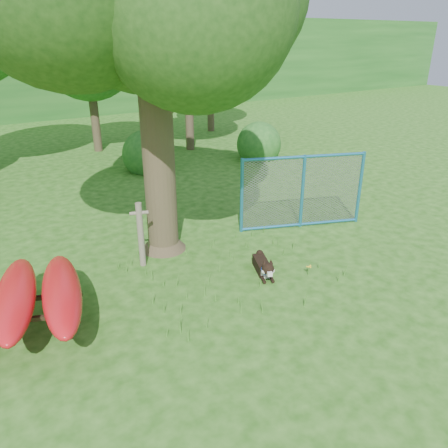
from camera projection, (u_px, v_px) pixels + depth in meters
ground at (250, 293)px, 8.53m from camera, size 80.00×80.00×0.00m
wooden_post at (141, 233)px, 9.29m from camera, size 0.39×0.20×1.45m
husky_dog at (264, 267)px, 9.15m from camera, size 0.62×1.02×0.49m
fence_section at (302, 192)px, 11.17m from camera, size 3.09×1.31×3.21m
wildflower_clump at (309, 267)px, 9.11m from camera, size 0.11×0.11×0.23m
bg_tree_c at (87, 51)px, 17.58m from camera, size 4.00×4.00×6.12m
bg_tree_d at (187, 24)px, 17.47m from camera, size 4.80×4.80×7.50m
bg_tree_e at (210, 23)px, 21.24m from camera, size 4.60×4.60×7.55m
shrub_right at (258, 159)px, 17.97m from camera, size 1.80×1.80×1.80m
shrub_mid at (148, 170)px, 16.41m from camera, size 1.80×1.80×1.80m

